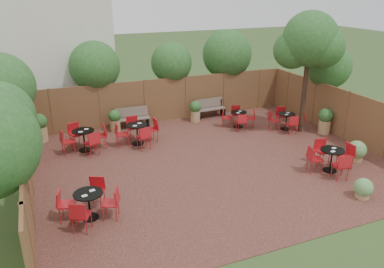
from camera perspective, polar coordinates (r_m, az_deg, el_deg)
name	(u,v)px	position (r m, az deg, el deg)	size (l,w,h in m)	color
ground	(212,162)	(13.71, 3.00, -4.27)	(80.00, 80.00, 0.00)	#354F23
courtyard_paving	(212,162)	(13.71, 3.00, -4.23)	(12.00, 10.00, 0.02)	#321814
fence_back	(166,100)	(17.71, -3.87, 5.15)	(12.00, 0.08, 2.00)	brown
fence_left	(27,165)	(12.20, -23.40, -4.33)	(0.08, 10.00, 2.00)	brown
fence_right	(346,116)	(16.67, 22.10, 2.55)	(0.08, 10.00, 2.00)	brown
neighbour_building	(51,30)	(19.26, -20.37, 14.33)	(5.00, 4.00, 8.00)	beige
overhang_foliage	(129,79)	(14.48, -9.41, 8.10)	(15.52, 10.77, 2.51)	#1F501A
courtyard_tree	(310,43)	(16.27, 17.18, 12.84)	(2.48, 2.38, 5.03)	black
park_bench_left	(133,117)	(17.07, -8.88, 2.49)	(1.47, 0.51, 0.90)	brown
park_bench_right	(210,108)	(18.26, 2.73, 3.96)	(1.45, 0.53, 0.88)	brown
bistro_tables	(191,142)	(14.18, -0.14, -1.26)	(10.55, 6.64, 0.94)	black
planters	(167,120)	(16.21, -3.70, 2.11)	(11.82, 4.26, 1.16)	#9B794D
low_shrubs	(383,169)	(13.93, 26.62, -4.64)	(2.88, 3.21, 0.74)	#9B794D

